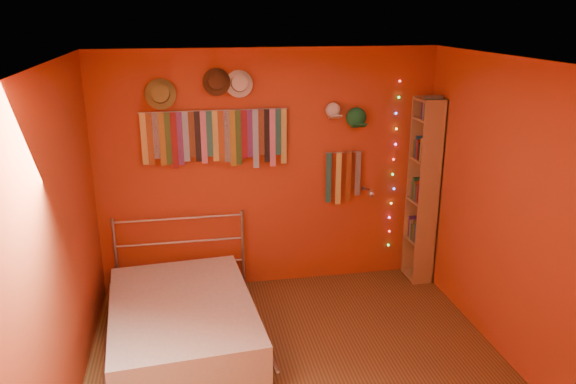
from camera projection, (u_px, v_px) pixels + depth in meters
ground at (303, 377)px, 4.56m from camera, size 3.50×3.50×0.00m
back_wall at (269, 171)px, 5.81m from camera, size 3.50×0.02×2.50m
right_wall at (519, 220)px, 4.47m from camera, size 0.02×3.50×2.50m
left_wall at (57, 252)px, 3.87m from camera, size 0.02×3.50×2.50m
ceiling at (306, 63)px, 3.78m from camera, size 3.50×3.50×0.02m
tie_rack at (216, 136)px, 5.52m from camera, size 1.45×0.03×0.60m
small_tie_rack at (343, 175)px, 5.90m from camera, size 0.40×0.03×0.57m
fedora_olive at (160, 94)px, 5.27m from camera, size 0.29×0.16×0.29m
fedora_brown at (217, 82)px, 5.34m from camera, size 0.27×0.15×0.26m
fedora_white at (239, 83)px, 5.38m from camera, size 0.27×0.14×0.26m
cap_white at (333, 110)px, 5.68m from camera, size 0.17×0.21×0.17m
cap_green at (356, 118)px, 5.74m from camera, size 0.19×0.24×0.19m
fairy_lights at (394, 167)px, 6.00m from camera, size 0.06×0.02×1.84m
reading_lamp at (370, 193)px, 5.83m from camera, size 0.07×0.30×0.09m
bookshelf at (427, 190)px, 5.96m from camera, size 0.25×0.34×2.00m
bed at (183, 320)px, 5.01m from camera, size 1.47×1.87×0.88m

